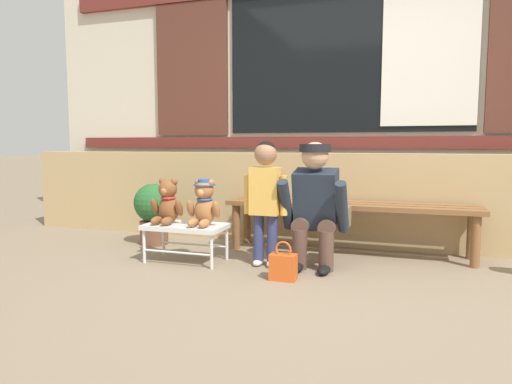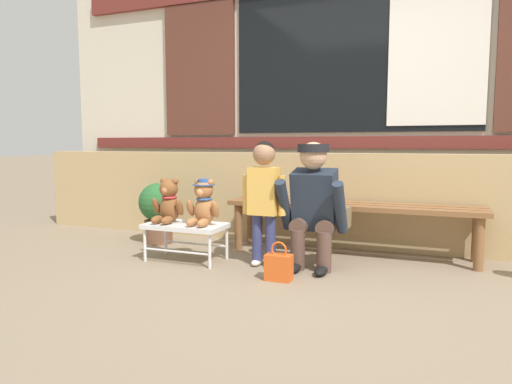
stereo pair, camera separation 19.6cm
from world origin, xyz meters
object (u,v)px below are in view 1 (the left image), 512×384
at_px(small_display_bench, 186,228).
at_px(potted_plant, 154,210).
at_px(child_standing, 265,189).
at_px(adult_crouching, 317,205).
at_px(teddy_bear_plain, 168,203).
at_px(wooden_bench_long, 349,211).
at_px(handbag_on_ground, 283,266).
at_px(teddy_bear_with_hat, 204,203).

bearing_deg(small_display_bench, potted_plant, 140.55).
xyz_separation_m(child_standing, potted_plant, (-1.22, 0.40, -0.27)).
bearing_deg(adult_crouching, teddy_bear_plain, -172.63).
bearing_deg(wooden_bench_long, potted_plant, -173.66).
bearing_deg(handbag_on_ground, child_standing, 125.97).
bearing_deg(potted_plant, wooden_bench_long, 6.34).
bearing_deg(wooden_bench_long, child_standing, -132.74).
height_order(small_display_bench, potted_plant, potted_plant).
relative_size(small_display_bench, teddy_bear_with_hat, 1.76).
xyz_separation_m(teddy_bear_plain, child_standing, (0.80, 0.07, 0.13)).
xyz_separation_m(small_display_bench, adult_crouching, (1.02, 0.15, 0.21)).
bearing_deg(teddy_bear_plain, small_display_bench, -0.51).
relative_size(teddy_bear_with_hat, handbag_on_ground, 1.34).
bearing_deg(child_standing, teddy_bear_plain, -174.85).
relative_size(child_standing, handbag_on_ground, 3.52).
relative_size(small_display_bench, potted_plant, 1.12).
xyz_separation_m(teddy_bear_with_hat, handbag_on_ground, (0.71, -0.24, -0.38)).
height_order(small_display_bench, child_standing, child_standing).
xyz_separation_m(wooden_bench_long, handbag_on_ground, (-0.32, -0.91, -0.28)).
bearing_deg(handbag_on_ground, wooden_bench_long, 70.46).
distance_m(small_display_bench, teddy_bear_with_hat, 0.26).
relative_size(adult_crouching, potted_plant, 1.67).
distance_m(teddy_bear_with_hat, child_standing, 0.50).
distance_m(teddy_bear_with_hat, handbag_on_ground, 0.84).
distance_m(small_display_bench, adult_crouching, 1.05).
distance_m(wooden_bench_long, teddy_bear_plain, 1.51).
bearing_deg(wooden_bench_long, adult_crouching, -108.54).
relative_size(small_display_bench, adult_crouching, 0.67).
height_order(wooden_bench_long, potted_plant, potted_plant).
bearing_deg(teddy_bear_plain, potted_plant, 131.39).
height_order(teddy_bear_plain, potted_plant, teddy_bear_plain).
bearing_deg(small_display_bench, wooden_bench_long, 29.37).
distance_m(teddy_bear_with_hat, potted_plant, 0.89).
relative_size(child_standing, potted_plant, 1.68).
height_order(adult_crouching, potted_plant, adult_crouching).
distance_m(small_display_bench, teddy_bear_plain, 0.25).
height_order(teddy_bear_with_hat, child_standing, child_standing).
bearing_deg(teddy_bear_plain, adult_crouching, 7.37).
height_order(teddy_bear_plain, handbag_on_ground, teddy_bear_plain).
distance_m(small_display_bench, child_standing, 0.72).
bearing_deg(child_standing, wooden_bench_long, 47.26).
relative_size(wooden_bench_long, teddy_bear_with_hat, 5.78).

